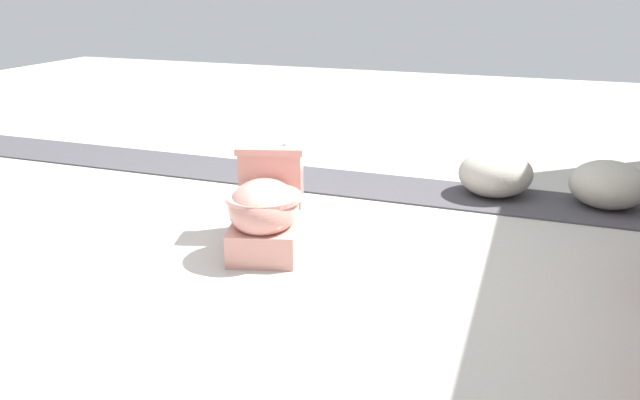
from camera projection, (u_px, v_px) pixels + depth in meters
ground_plane at (280, 255)px, 3.24m from camera, size 14.00×14.00×0.00m
gravel_strip at (422, 191)px, 4.21m from camera, size 0.56×8.00×0.01m
toilet at (266, 208)px, 3.28m from camera, size 0.71×0.53×0.52m
boulder_near at (496, 173)px, 4.10m from camera, size 0.68×0.68×0.30m
boulder_far at (608, 185)px, 3.89m from camera, size 0.53×0.54×0.30m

